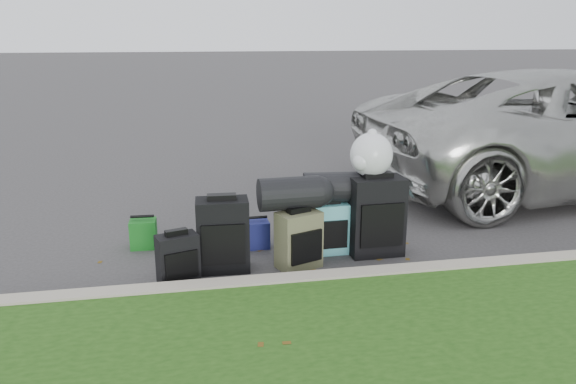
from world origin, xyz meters
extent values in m
plane|color=#383535|center=(0.00, 0.00, 0.00)|extent=(120.00, 120.00, 0.00)
cube|color=#9E937F|center=(0.00, -1.00, 0.07)|extent=(120.00, 0.18, 0.15)
imported|color=#B7B7B2|center=(4.25, 1.58, 0.83)|extent=(6.08, 2.94, 1.67)
cube|color=black|center=(-1.25, -0.61, 0.22)|extent=(0.40, 0.29, 0.45)
cube|color=black|center=(-0.83, -0.41, 0.34)|extent=(0.49, 0.31, 0.69)
cube|color=#484930|center=(-0.13, -0.48, 0.27)|extent=(0.46, 0.38, 0.55)
cube|color=#4DA0A9|center=(0.26, -0.18, 0.26)|extent=(0.37, 0.22, 0.52)
cube|color=black|center=(0.70, -0.29, 0.40)|extent=(0.54, 0.33, 0.79)
cube|color=#17671C|center=(-1.60, 0.31, 0.15)|extent=(0.27, 0.22, 0.30)
cube|color=navy|center=(-0.46, 0.10, 0.14)|extent=(0.27, 0.22, 0.28)
cylinder|color=black|center=(-0.19, -0.38, 0.70)|extent=(0.59, 0.34, 0.31)
cylinder|color=black|center=(0.28, -0.12, 0.67)|extent=(0.57, 0.36, 0.30)
sphere|color=white|center=(0.65, -0.21, 1.00)|extent=(0.42, 0.42, 0.42)
camera|label=1|loc=(-1.13, -5.33, 2.16)|focal=35.00mm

